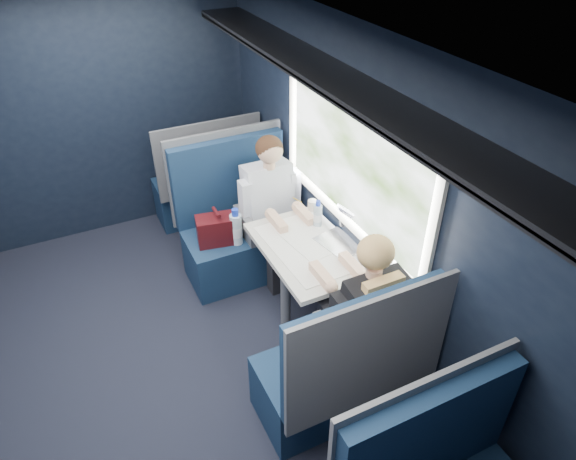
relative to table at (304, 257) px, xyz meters
name	(u,v)px	position (x,y,z in m)	size (l,w,h in m)	color
ground	(180,365)	(-1.03, 0.00, -0.67)	(2.80, 4.20, 0.01)	black
room_shell	(153,194)	(-1.01, 0.00, 0.81)	(3.00, 4.40, 2.40)	black
table	(304,257)	(0.00, 0.00, 0.00)	(0.62, 1.00, 0.74)	#54565E
seat_bay_near	(239,230)	(-0.19, 0.87, -0.24)	(1.04, 0.62, 1.26)	#0C1E38
seat_bay_far	(341,372)	(-0.18, -0.87, -0.25)	(1.04, 0.62, 1.26)	#0C1E38
seat_row_front	(206,184)	(-0.18, 1.80, -0.25)	(1.04, 0.51, 1.16)	#0C1E38
man	(273,204)	(0.07, 0.70, 0.06)	(0.53, 0.56, 1.32)	black
woman	(364,307)	(0.07, -0.71, 0.06)	(0.53, 0.56, 1.32)	black
papers	(312,245)	(0.07, 0.01, 0.08)	(0.57, 0.82, 0.01)	white
laptop	(346,235)	(0.32, -0.06, 0.15)	(0.32, 0.38, 0.25)	silver
bottle_small	(318,215)	(0.23, 0.22, 0.18)	(0.07, 0.07, 0.23)	silver
cup	(312,206)	(0.30, 0.43, 0.12)	(0.07, 0.07, 0.10)	white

